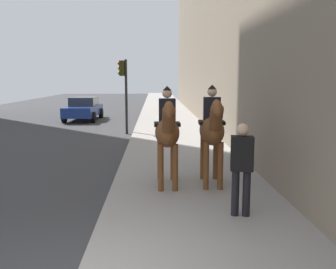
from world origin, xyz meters
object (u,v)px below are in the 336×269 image
Objects in this scene: mounted_horse_far at (212,129)px; pedestrian_greeting at (242,163)px; traffic_light_near_curb at (124,84)px; car_near_lane at (84,108)px; mounted_horse_near at (167,131)px.

pedestrian_greeting is (-2.00, -0.23, -0.34)m from mounted_horse_far.
car_near_lane is at bearing 26.90° from traffic_light_near_curb.
traffic_light_near_curb is (9.03, 1.70, 0.92)m from mounted_horse_near.
mounted_horse_far is 0.68× the size of traffic_light_near_curb.
mounted_horse_far reaches higher than car_near_lane.
traffic_light_near_curb is (8.97, 2.73, 0.90)m from mounted_horse_far.
mounted_horse_near is at bearing 43.02° from pedestrian_greeting.
mounted_horse_near is 1.36× the size of pedestrian_greeting.
mounted_horse_near is 15.76m from car_near_lane.
pedestrian_greeting is 0.39× the size of car_near_lane.
pedestrian_greeting is at bearing 33.09° from mounted_horse_near.
mounted_horse_far is at bearing -163.04° from traffic_light_near_curb.
mounted_horse_far is 1.38× the size of pedestrian_greeting.
mounted_horse_far reaches higher than pedestrian_greeting.
traffic_light_near_curb is (10.96, 2.97, 1.24)m from pedestrian_greeting.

